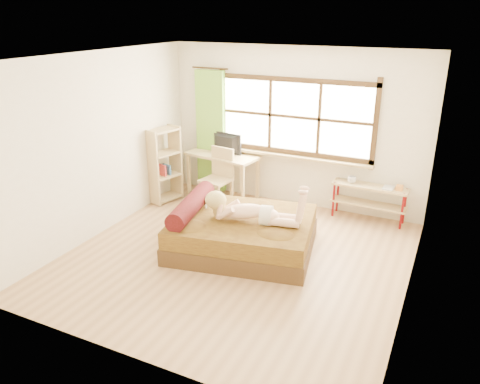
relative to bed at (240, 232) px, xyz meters
The scene contains 18 objects.
floor 0.38m from the bed, 73.28° to the right, with size 4.50×4.50×0.00m, color #9E754C.
ceiling 2.45m from the bed, 73.28° to the right, with size 4.50×4.50×0.00m, color white.
wall_back 2.26m from the bed, 87.69° to the left, with size 4.50×4.50×0.00m, color silver.
wall_front 2.74m from the bed, 88.18° to the right, with size 4.50×4.50×0.00m, color silver.
wall_left 2.44m from the bed, behind, with size 4.50×4.50×0.00m, color silver.
wall_right 2.58m from the bed, ahead, with size 4.50×4.50×0.00m, color silver.
window 2.32m from the bed, 87.66° to the left, with size 2.80×0.16×1.46m.
curtain 2.53m from the bed, 128.26° to the left, with size 0.55×0.10×2.20m, color #539B2A.
bed is the anchor object (origin of this frame).
woman 0.56m from the bed, 11.65° to the right, with size 1.37×0.39×0.59m, color beige, non-canonical shape.
kitten 0.76m from the bed, behind, with size 0.29×0.12×0.23m, color black, non-canonical shape.
desk 2.08m from the bed, 124.16° to the left, with size 1.38×0.79×0.82m.
monitor 2.20m from the bed, 123.39° to the left, with size 0.65×0.09×0.37m, color black.
chair 1.71m from the bed, 127.78° to the left, with size 0.52×0.52×1.02m.
pipe_shelf 2.34m from the bed, 50.70° to the left, with size 1.21×0.34×0.68m.
cup 2.18m from the bed, 57.18° to the left, with size 0.14×0.14×0.11m, color gray.
book 2.48m from the bed, 47.32° to the left, with size 0.17×0.23×0.02m, color gray.
bookshelf 2.32m from the bed, 151.33° to the left, with size 0.46×0.64×1.33m.
Camera 1 is at (2.51, -5.16, 3.22)m, focal length 35.00 mm.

